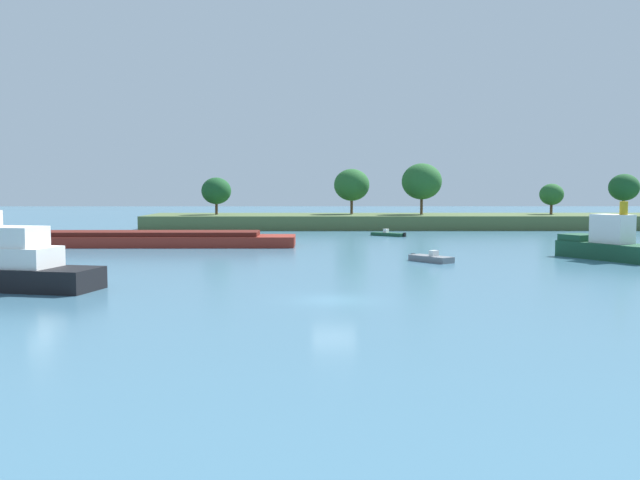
# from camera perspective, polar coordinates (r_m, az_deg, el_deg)

# --- Properties ---
(ground_plane) EXTENTS (400.00, 400.00, 0.00)m
(ground_plane) POSITION_cam_1_polar(r_m,az_deg,el_deg) (40.96, 1.17, -4.89)
(ground_plane) COLOR teal
(treeline_island) EXTENTS (96.56, 15.04, 10.36)m
(treeline_island) POSITION_cam_1_polar(r_m,az_deg,el_deg) (114.82, 9.98, 2.00)
(treeline_island) COLOR #4C6038
(treeline_island) RESTS_ON ground
(small_motorboat) EXTENTS (4.60, 4.22, 0.94)m
(small_motorboat) POSITION_cam_1_polar(r_m,az_deg,el_deg) (94.91, 5.56, 0.48)
(small_motorboat) COLOR #19472D
(small_motorboat) RESTS_ON ground
(fishing_skiff) EXTENTS (3.71, 4.20, 1.03)m
(fishing_skiff) POSITION_cam_1_polar(r_m,az_deg,el_deg) (62.57, 8.98, -1.49)
(fishing_skiff) COLOR slate
(fishing_skiff) RESTS_ON ground
(cargo_barge) EXTENTS (36.85, 5.71, 5.76)m
(cargo_barge) POSITION_cam_1_polar(r_m,az_deg,el_deg) (81.12, -15.80, 0.15)
(cargo_barge) COLOR maroon
(cargo_barge) RESTS_ON ground
(tugboat) EXTENTS (7.44, 9.99, 5.30)m
(tugboat) POSITION_cam_1_polar(r_m,az_deg,el_deg) (69.01, 22.27, -0.30)
(tugboat) COLOR #19472D
(tugboat) RESTS_ON ground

